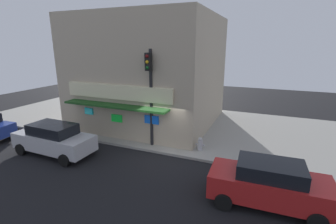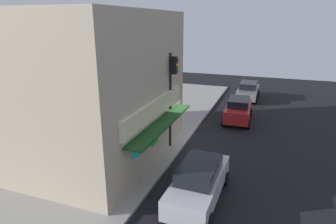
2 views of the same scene
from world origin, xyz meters
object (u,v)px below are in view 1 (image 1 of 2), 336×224
traffic_light (150,86)px  parked_car_red (269,184)px  pedestrian (159,121)px  parked_car_silver (54,139)px  potted_plant_by_doorway (103,117)px  fire_hydrant (200,144)px  potted_plant_by_window (121,119)px  trash_can (79,122)px

traffic_light → parked_car_red: bearing=-25.9°
pedestrian → parked_car_silver: bearing=-134.4°
pedestrian → potted_plant_by_doorway: size_ratio=1.59×
traffic_light → fire_hydrant: bearing=9.2°
potted_plant_by_doorway → parked_car_red: (11.16, -4.90, 0.08)m
potted_plant_by_doorway → parked_car_red: 12.19m
fire_hydrant → parked_car_red: (3.59, -3.58, 0.40)m
fire_hydrant → pedestrian: 3.30m
potted_plant_by_window → parked_car_red: bearing=-28.5°
pedestrian → potted_plant_by_window: size_ratio=1.90×
potted_plant_by_doorway → parked_car_red: bearing=-23.7°
traffic_light → fire_hydrant: traffic_light is taller
potted_plant_by_doorway → parked_car_silver: 4.62m
trash_can → parked_car_silver: (1.47, -3.55, 0.30)m
potted_plant_by_doorway → parked_car_silver: (0.19, -4.62, 0.07)m
traffic_light → trash_can: bearing=173.2°
potted_plant_by_doorway → pedestrian: bearing=-2.2°
traffic_light → parked_car_silver: 6.04m
fire_hydrant → pedestrian: (-3.03, 1.15, 0.62)m
fire_hydrant → parked_car_red: 5.09m
traffic_light → potted_plant_by_doorway: bearing=159.4°
fire_hydrant → potted_plant_by_doorway: size_ratio=0.68×
potted_plant_by_window → trash_can: bearing=-146.3°
trash_can → pedestrian: pedestrian is taller
potted_plant_by_window → parked_car_red: size_ratio=0.21×
traffic_light → parked_car_silver: traffic_light is taller
traffic_light → potted_plant_by_window: 5.24m
potted_plant_by_doorway → potted_plant_by_window: size_ratio=1.20×
fire_hydrant → trash_can: size_ratio=0.85×
potted_plant_by_window → fire_hydrant: bearing=-16.2°
pedestrian → parked_car_silver: 6.22m
fire_hydrant → pedestrian: bearing=159.2°
pedestrian → potted_plant_by_doorway: (-4.54, 0.18, -0.31)m
pedestrian → trash_can: bearing=-171.3°
potted_plant_by_window → potted_plant_by_doorway: bearing=-154.3°
potted_plant_by_window → parked_car_silver: bearing=-100.4°
trash_can → potted_plant_by_window: 2.90m
parked_car_silver → fire_hydrant: bearing=24.0°
fire_hydrant → traffic_light: bearing=-170.8°
parked_car_silver → parked_car_red: bearing=-1.5°
pedestrian → potted_plant_by_doorway: pedestrian is taller
fire_hydrant → trash_can: 8.85m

